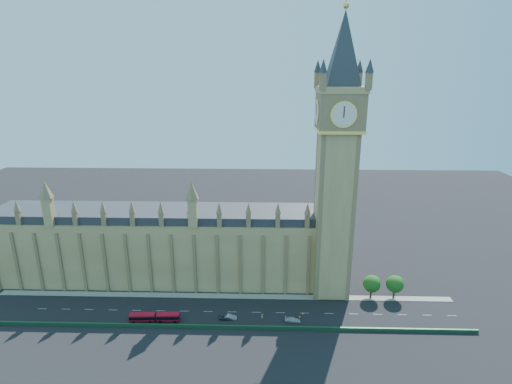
{
  "coord_description": "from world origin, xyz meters",
  "views": [
    {
      "loc": [
        15.15,
        -114.47,
        76.71
      ],
      "look_at": [
        11.64,
        10.0,
        38.61
      ],
      "focal_mm": 28.0,
      "sensor_mm": 36.0,
      "label": 1
    }
  ],
  "objects_px": {
    "car_white": "(293,320)",
    "car_silver": "(230,317)",
    "red_bus": "(155,317)",
    "car_grey": "(226,317)"
  },
  "relations": [
    {
      "from": "red_bus",
      "to": "car_grey",
      "type": "relative_size",
      "value": 3.3
    },
    {
      "from": "car_white",
      "to": "car_silver",
      "type": "bearing_deg",
      "value": 94.78
    },
    {
      "from": "red_bus",
      "to": "car_white",
      "type": "bearing_deg",
      "value": -1.53
    },
    {
      "from": "car_silver",
      "to": "car_grey",
      "type": "bearing_deg",
      "value": 91.4
    },
    {
      "from": "car_grey",
      "to": "car_silver",
      "type": "height_order",
      "value": "car_grey"
    },
    {
      "from": "car_silver",
      "to": "car_white",
      "type": "relative_size",
      "value": 0.93
    },
    {
      "from": "red_bus",
      "to": "car_grey",
      "type": "distance_m",
      "value": 22.77
    },
    {
      "from": "red_bus",
      "to": "car_silver",
      "type": "distance_m",
      "value": 23.88
    },
    {
      "from": "red_bus",
      "to": "car_grey",
      "type": "height_order",
      "value": "red_bus"
    },
    {
      "from": "car_white",
      "to": "car_grey",
      "type": "bearing_deg",
      "value": 94.85
    }
  ]
}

